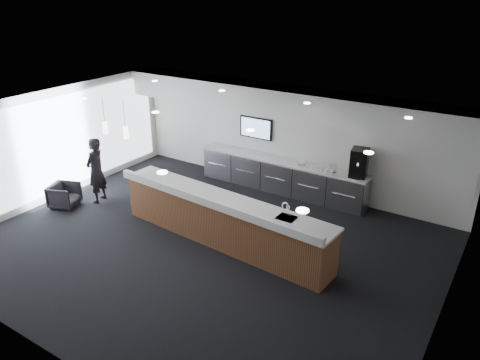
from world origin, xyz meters
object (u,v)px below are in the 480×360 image
Objects in this scene: coffee_machine at (359,163)px; armchair at (64,195)px; service_counter at (222,220)px; lounge_guest at (96,170)px.

coffee_machine is 7.77m from armchair.
service_counter is 3.11× the size of lounge_guest.
lounge_guest is (-6.07, -3.30, -0.42)m from coffee_machine.
coffee_machine reaches higher than armchair.
lounge_guest reaches higher than armchair.
lounge_guest is (-4.10, -0.02, 0.32)m from service_counter.
coffee_machine reaches higher than service_counter.
service_counter is 3.90m from coffee_machine.
coffee_machine is at bearing 105.22° from lounge_guest.
coffee_machine is at bearing -80.02° from armchair.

